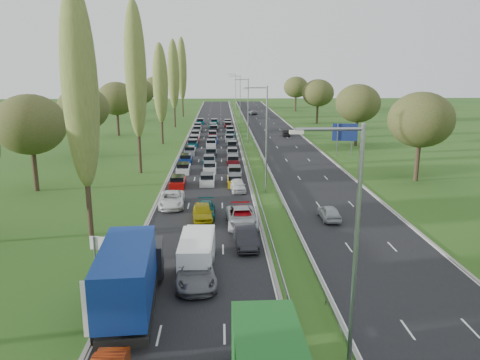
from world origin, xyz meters
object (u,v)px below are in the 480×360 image
object	(u,v)px
info_sign	(100,246)
white_van_rear	(199,250)
white_van_front	(196,252)
direction_sign	(345,134)
near_car_2	(172,199)
blue_lorry	(130,276)

from	to	relation	value
info_sign	white_van_rear	bearing A→B (deg)	-2.80
white_van_front	direction_sign	bearing A→B (deg)	64.04
near_car_2	white_van_front	world-z (taller)	white_van_front
near_car_2	direction_sign	bearing A→B (deg)	45.10
near_car_2	info_sign	distance (m)	14.80
blue_lorry	white_van_rear	xyz separation A→B (m)	(3.66, 6.44, -1.05)
info_sign	white_van_front	bearing A→B (deg)	-6.54
blue_lorry	white_van_rear	size ratio (longest dim) A/B	1.84
blue_lorry	info_sign	world-z (taller)	blue_lorry
white_van_rear	near_car_2	bearing A→B (deg)	105.17
white_van_front	white_van_rear	distance (m)	0.48
near_car_2	white_van_front	size ratio (longest dim) A/B	0.97
blue_lorry	white_van_front	distance (m)	7.01
blue_lorry	white_van_front	bearing A→B (deg)	55.76
direction_sign	near_car_2	bearing A→B (deg)	-132.19
blue_lorry	white_van_front	xyz separation A→B (m)	(3.49, 5.99, -1.03)
blue_lorry	direction_sign	bearing A→B (deg)	58.53
info_sign	blue_lorry	bearing A→B (deg)	-62.90
blue_lorry	white_van_front	size ratio (longest dim) A/B	1.80
direction_sign	white_van_front	bearing A→B (deg)	-117.04
white_van_rear	direction_sign	xyz separation A→B (m)	(21.67, 42.32, 2.45)
white_van_front	white_van_rear	world-z (taller)	white_van_front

